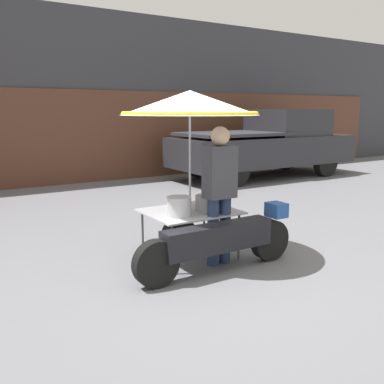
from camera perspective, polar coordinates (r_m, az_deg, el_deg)
name	(u,v)px	position (r m, az deg, el deg)	size (l,w,h in m)	color
ground_plane	(205,273)	(5.12, 1.78, -10.69)	(36.00, 36.00, 0.00)	slate
shopfront_building	(37,98)	(12.26, -19.92, 11.72)	(28.00, 2.06, 4.43)	#38383D
vendor_motorcycle_cart	(194,134)	(5.23, 0.29, 7.79)	(2.14, 1.70, 2.12)	black
vendor_person	(220,188)	(5.16, 3.70, 0.51)	(0.38, 0.23, 1.69)	navy
pickup_truck	(268,144)	(12.38, 10.09, 6.29)	(5.47, 1.91, 1.91)	black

